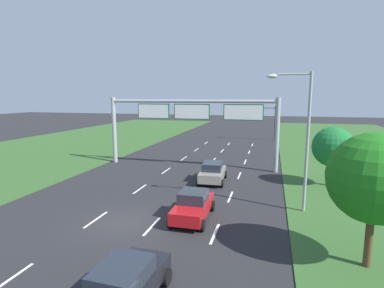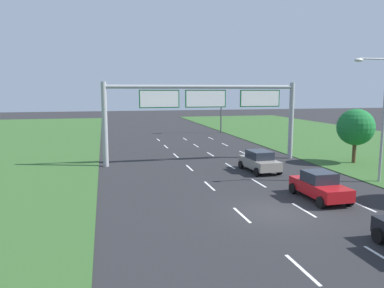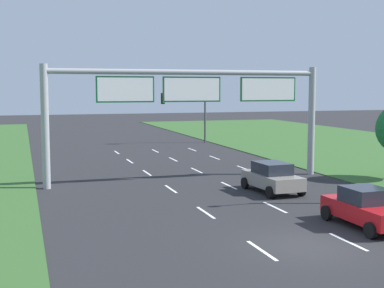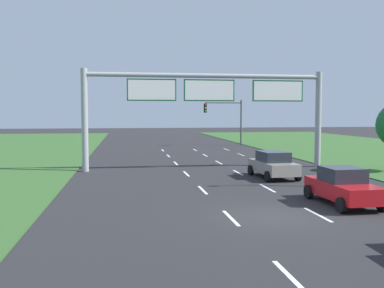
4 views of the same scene
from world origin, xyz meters
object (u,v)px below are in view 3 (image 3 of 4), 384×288
object	(u,v)px
car_mid_lane	(366,208)
car_near_red	(272,177)
traffic_light_mast	(187,106)
sign_gantry	(192,99)

from	to	relation	value
car_mid_lane	car_near_red	bearing A→B (deg)	91.94
car_near_red	traffic_light_mast	size ratio (longest dim) A/B	0.73
car_mid_lane	sign_gantry	bearing A→B (deg)	104.49
car_near_red	car_mid_lane	xyz separation A→B (m)	(0.37, -7.83, -0.03)
car_near_red	car_mid_lane	bearing A→B (deg)	-90.38
car_near_red	traffic_light_mast	world-z (taller)	traffic_light_mast
sign_gantry	traffic_light_mast	world-z (taller)	sign_gantry
car_mid_lane	traffic_light_mast	distance (m)	34.19
sign_gantry	car_mid_lane	bearing A→B (deg)	-74.75
car_mid_lane	traffic_light_mast	xyz separation A→B (m)	(2.84, 33.94, 3.07)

